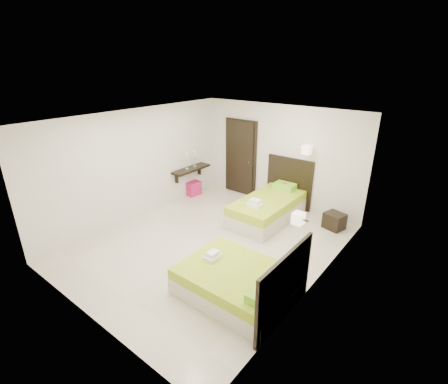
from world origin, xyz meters
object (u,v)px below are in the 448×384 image
Objects in this scene: bed_single at (270,206)px; bed_double at (240,282)px; nightstand at (334,221)px; ottoman at (192,188)px.

bed_double is (1.09, -2.74, -0.04)m from bed_single.
ottoman is (-3.96, -0.52, 0.01)m from nightstand.
bed_single is 5.01× the size of nightstand.
nightstand is 4.00m from ottoman.
ottoman is at bearing -178.91° from bed_single.
ottoman is at bearing 143.31° from bed_double.
bed_double is 4.28× the size of nightstand.
bed_single is at bearing 1.09° from ottoman.
bed_double is 4.59× the size of ottoman.
bed_single reaches higher than ottoman.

